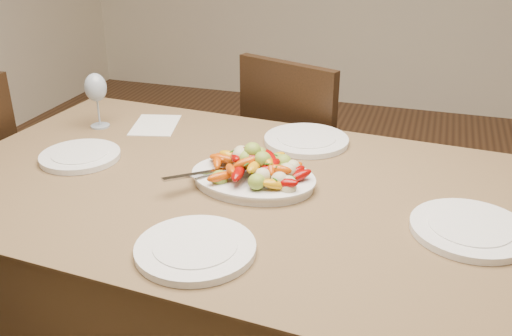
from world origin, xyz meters
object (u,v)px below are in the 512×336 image
object	(u,v)px
serving_platter	(253,180)
plate_right	(470,229)
chair_far	(311,164)
plate_far	(306,140)
dining_table	(256,298)
plate_near	(195,249)
wine_glass	(97,99)
plate_left	(80,156)

from	to	relation	value
serving_platter	plate_right	distance (m)	0.58
chair_far	plate_far	distance (m)	0.54
dining_table	serving_platter	bearing A→B (deg)	125.81
plate_right	plate_near	distance (m)	0.66
wine_glass	serving_platter	bearing A→B (deg)	-21.99
serving_platter	plate_left	bearing A→B (deg)	179.97
plate_right	plate_far	distance (m)	0.66
dining_table	plate_left	bearing A→B (deg)	177.80
plate_left	plate_far	world-z (taller)	same
plate_left	wine_glass	world-z (taller)	wine_glass
plate_far	plate_near	distance (m)	0.71
dining_table	plate_right	distance (m)	0.68
plate_left	dining_table	bearing A→B (deg)	-2.20
chair_far	plate_left	size ratio (longest dim) A/B	3.89
plate_far	wine_glass	size ratio (longest dim) A/B	1.35
chair_far	plate_right	bearing A→B (deg)	143.51
plate_right	plate_near	xyz separation A→B (m)	(-0.59, -0.28, 0.00)
plate_right	dining_table	bearing A→B (deg)	173.25
chair_far	plate_near	xyz separation A→B (m)	(-0.01, -1.16, 0.29)
dining_table	serving_platter	size ratio (longest dim) A/B	5.34
dining_table	plate_near	bearing A→B (deg)	-95.41
plate_left	wine_glass	size ratio (longest dim) A/B	1.19
serving_platter	wine_glass	bearing A→B (deg)	158.01
chair_far	wine_glass	world-z (taller)	wine_glass
chair_far	wine_glass	xyz separation A→B (m)	(-0.65, -0.53, 0.39)
chair_far	dining_table	bearing A→B (deg)	111.51
serving_platter	wine_glass	distance (m)	0.71
plate_far	wine_glass	bearing A→B (deg)	-174.04
dining_table	plate_left	distance (m)	0.70
plate_near	wine_glass	bearing A→B (deg)	135.25
plate_right	plate_far	size ratio (longest dim) A/B	1.02
serving_platter	plate_near	bearing A→B (deg)	-92.65
dining_table	plate_left	world-z (taller)	plate_left
dining_table	chair_far	distance (m)	0.82
serving_platter	plate_right	bearing A→B (deg)	-8.70
serving_platter	plate_near	size ratio (longest dim) A/B	1.25
plate_left	wine_glass	xyz separation A→B (m)	(-0.09, 0.26, 0.09)
serving_platter	plate_near	distance (m)	0.37
chair_far	plate_near	world-z (taller)	chair_far
serving_platter	chair_far	bearing A→B (deg)	90.21
chair_far	plate_far	size ratio (longest dim) A/B	3.43
plate_left	chair_far	bearing A→B (deg)	54.81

